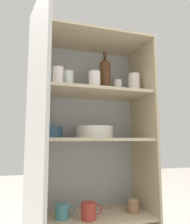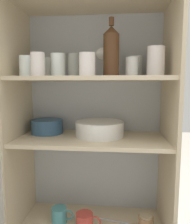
% 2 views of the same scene
% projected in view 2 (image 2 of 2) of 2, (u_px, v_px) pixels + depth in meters
% --- Properties ---
extents(cupboard_back_panel, '(0.81, 0.02, 1.46)m').
position_uv_depth(cupboard_back_panel, '(95.00, 138.00, 1.35)').
color(cupboard_back_panel, '#B2B7BC').
rests_on(cupboard_back_panel, ground_plane).
extents(cupboard_side_left, '(0.02, 0.40, 1.46)m').
position_uv_depth(cupboard_side_left, '(20.00, 145.00, 1.20)').
color(cupboard_side_left, '#CCB793').
rests_on(cupboard_side_left, ground_plane).
extents(cupboard_side_right, '(0.02, 0.40, 1.46)m').
position_uv_depth(cupboard_side_right, '(168.00, 149.00, 1.13)').
color(cupboard_side_right, '#CCB793').
rests_on(cupboard_side_right, ground_plane).
extents(cupboard_top_panel, '(0.81, 0.40, 0.02)m').
position_uv_depth(cupboard_top_panel, '(91.00, 1.00, 1.07)').
color(cupboard_top_panel, '#CCB793').
rests_on(cupboard_top_panel, cupboard_side_left).
extents(shelf_board_middle, '(0.78, 0.36, 0.02)m').
position_uv_depth(shelf_board_middle, '(91.00, 139.00, 1.16)').
color(shelf_board_middle, beige).
extents(shelf_board_upper, '(0.78, 0.36, 0.02)m').
position_uv_depth(shelf_board_upper, '(91.00, 79.00, 1.12)').
color(shelf_board_upper, beige).
extents(tumbler_glass_0, '(0.07, 0.07, 0.12)m').
position_uv_depth(tumbler_glass_0, '(136.00, 67.00, 1.20)').
color(tumbler_glass_0, white).
rests_on(tumbler_glass_0, shelf_board_upper).
extents(tumbler_glass_1, '(0.08, 0.08, 0.14)m').
position_uv_depth(tumbler_glass_1, '(156.00, 62.00, 1.04)').
color(tumbler_glass_1, silver).
rests_on(tumbler_glass_1, shelf_board_upper).
extents(tumbler_glass_2, '(0.07, 0.07, 0.11)m').
position_uv_depth(tumbler_glass_2, '(58.00, 65.00, 1.09)').
color(tumbler_glass_2, white).
rests_on(tumbler_glass_2, shelf_board_upper).
extents(tumbler_glass_3, '(0.07, 0.07, 0.13)m').
position_uv_depth(tumbler_glass_3, '(73.00, 66.00, 1.24)').
color(tumbler_glass_3, white).
rests_on(tumbler_glass_3, shelf_board_upper).
extents(tumbler_glass_4, '(0.07, 0.07, 0.10)m').
position_uv_depth(tumbler_glass_4, '(132.00, 67.00, 1.10)').
color(tumbler_glass_4, white).
rests_on(tumbler_glass_4, shelf_board_upper).
extents(tumbler_glass_5, '(0.08, 0.08, 0.10)m').
position_uv_depth(tumbler_glass_5, '(28.00, 66.00, 1.07)').
color(tumbler_glass_5, white).
rests_on(tumbler_glass_5, shelf_board_upper).
extents(tumbler_glass_6, '(0.07, 0.07, 0.11)m').
position_uv_depth(tumbler_glass_6, '(38.00, 64.00, 1.02)').
color(tumbler_glass_6, silver).
rests_on(tumbler_glass_6, shelf_board_upper).
extents(tumbler_glass_7, '(0.07, 0.07, 0.11)m').
position_uv_depth(tumbler_glass_7, '(46.00, 68.00, 1.23)').
color(tumbler_glass_7, white).
rests_on(tumbler_glass_7, shelf_board_upper).
extents(tumbler_glass_8, '(0.08, 0.08, 0.10)m').
position_uv_depth(tumbler_glass_8, '(87.00, 65.00, 1.00)').
color(tumbler_glass_8, silver).
rests_on(tumbler_glass_8, shelf_board_upper).
extents(wine_glass_0, '(0.09, 0.09, 0.16)m').
position_uv_depth(wine_glass_0, '(104.00, 55.00, 1.17)').
color(wine_glass_0, white).
rests_on(wine_glass_0, shelf_board_upper).
extents(wine_bottle, '(0.08, 0.08, 0.28)m').
position_uv_depth(wine_bottle, '(111.00, 51.00, 1.07)').
color(wine_bottle, '#4C2D19').
rests_on(wine_bottle, shelf_board_upper).
extents(plate_stack_white, '(0.26, 0.26, 0.08)m').
position_uv_depth(plate_stack_white, '(99.00, 129.00, 1.19)').
color(plate_stack_white, white).
rests_on(plate_stack_white, shelf_board_middle).
extents(mixing_bowl_large, '(0.18, 0.18, 0.08)m').
position_uv_depth(mixing_bowl_large, '(47.00, 126.00, 1.26)').
color(mixing_bowl_large, '#33567A').
rests_on(mixing_bowl_large, shelf_board_middle).
extents(coffee_mug_primary, '(0.13, 0.09, 0.10)m').
position_uv_depth(coffee_mug_primary, '(85.00, 222.00, 1.15)').
color(coffee_mug_primary, '#BC3D33').
rests_on(coffee_mug_primary, shelf_board_lower).
extents(coffee_mug_extra_1, '(0.12, 0.09, 0.09)m').
position_uv_depth(coffee_mug_extra_1, '(60.00, 215.00, 1.22)').
color(coffee_mug_extra_1, teal).
rests_on(coffee_mug_extra_1, shelf_board_lower).
extents(storage_jar, '(0.08, 0.08, 0.08)m').
position_uv_depth(storage_jar, '(146.00, 223.00, 1.16)').
color(storage_jar, '#99704C').
rests_on(storage_jar, shelf_board_lower).
extents(serving_spoon, '(0.17, 0.05, 0.01)m').
position_uv_depth(serving_spoon, '(117.00, 221.00, 1.23)').
color(serving_spoon, silver).
rests_on(serving_spoon, shelf_board_lower).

